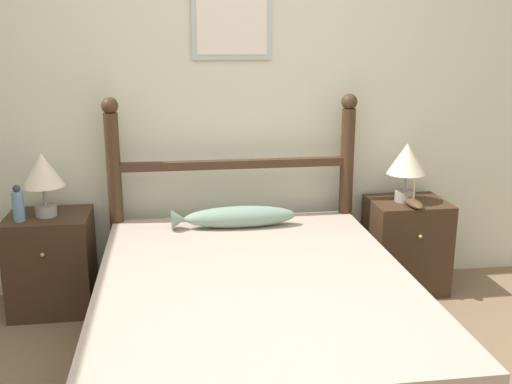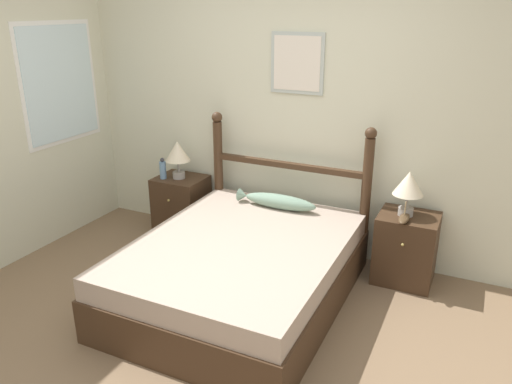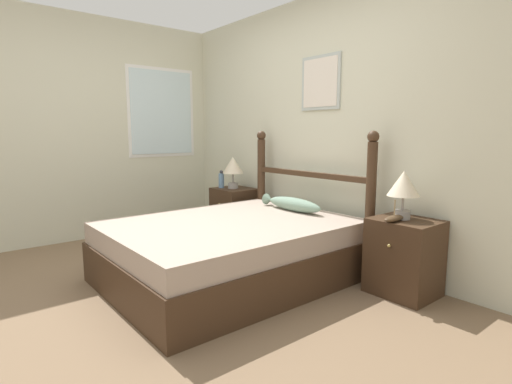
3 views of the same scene
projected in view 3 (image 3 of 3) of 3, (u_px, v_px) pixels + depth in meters
The scene contains 12 objects.
ground_plane at pixel (163, 296), 3.05m from camera, with size 16.00×16.00×0.00m, color #7A6047.
wall_back at pixel (319, 129), 3.94m from camera, with size 6.40×0.08×2.55m.
wall_left at pixel (75, 129), 4.50m from camera, with size 0.08×6.40×2.55m.
bed at pixel (231, 251), 3.38m from camera, with size 1.52×1.96×0.50m.
headboard at pixel (308, 190), 3.90m from camera, with size 1.53×0.10×1.26m.
nightstand_left at pixel (235, 213), 4.74m from camera, with size 0.47×0.43×0.59m.
nightstand_right at pixel (404, 257), 3.06m from camera, with size 0.47×0.43×0.59m.
table_lamp_left at pixel (233, 167), 4.65m from camera, with size 0.24×0.24×0.37m.
table_lamp_right at pixel (404, 186), 3.00m from camera, with size 0.24×0.24×0.37m.
bottle at pixel (221, 180), 4.73m from camera, with size 0.06×0.06×0.21m.
model_boat at pixel (394, 218), 2.95m from camera, with size 0.08×0.23×0.16m.
fish_pillow at pixel (292, 204), 3.79m from camera, with size 0.73×0.15×0.13m.
Camera 3 is at (2.69, -1.28, 1.24)m, focal length 28.00 mm.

